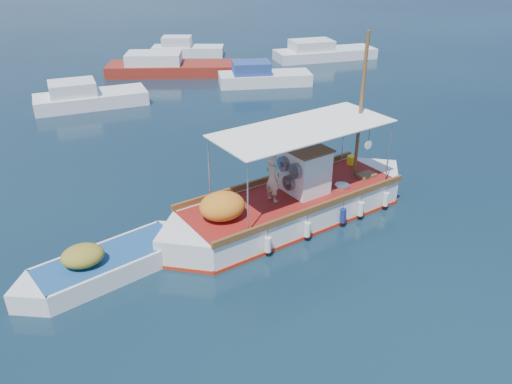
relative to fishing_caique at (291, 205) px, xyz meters
name	(u,v)px	position (x,y,z in m)	size (l,w,h in m)	color
ground	(287,226)	(-0.33, -0.45, -0.58)	(160.00, 160.00, 0.00)	black
fishing_caique	(291,205)	(0.00, 0.00, 0.00)	(10.60, 4.72, 6.65)	white
dinghy	(108,265)	(-6.64, -1.06, -0.27)	(5.74, 3.02, 1.48)	white
bg_boat_nw	(88,98)	(-5.98, 16.57, -0.09)	(6.60, 2.61, 1.80)	silver
bg_boat_n	(170,68)	(0.32, 22.37, -0.09)	(10.18, 5.76, 1.80)	maroon
bg_boat_ne	(262,78)	(5.64, 17.36, -0.09)	(6.61, 3.49, 1.80)	silver
bg_boat_e	(322,53)	(13.12, 22.82, -0.09)	(8.52, 3.07, 1.80)	silver
bg_boat_far_n	(186,50)	(2.85, 28.06, -0.09)	(6.28, 3.98, 1.80)	silver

